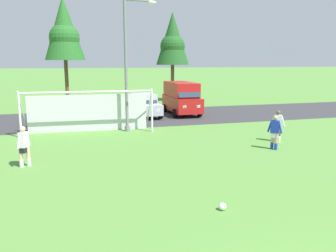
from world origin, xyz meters
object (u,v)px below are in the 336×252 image
Objects in this scene: player_striker_near at (24,147)px; player_defender_far at (278,126)px; soccer_goal at (89,110)px; parked_car_slot_far_left at (58,110)px; parked_car_slot_left at (107,108)px; parked_car_slot_center_left at (144,105)px; parked_car_slot_center at (181,97)px; soccer_ball at (222,206)px; player_midfield_center at (275,132)px; street_lamp at (129,64)px.

player_striker_near and player_defender_far have the same top height.
parked_car_slot_far_left is (-1.92, 3.93, -0.42)m from soccer_goal.
parked_car_slot_left is (-7.90, 8.92, 0.05)m from player_defender_far.
parked_car_slot_center is (3.11, 0.39, 0.47)m from parked_car_slot_center_left.
parked_car_slot_left is 0.88× the size of parked_car_slot_center.
soccer_ball is at bearing -94.11° from parked_car_slot_center_left.
soccer_ball is 0.05× the size of parked_car_slot_far_left.
parked_car_slot_far_left and parked_car_slot_center_left have the same top height.
player_midfield_center is 0.38× the size of parked_car_slot_far_left.
street_lamp is (-5.02, -5.52, 2.62)m from parked_car_slot_center.
soccer_ball is 0.13× the size of player_midfield_center.
parked_car_slot_left is at bearing 68.55° from soccer_goal.
player_striker_near reaches higher than soccer_ball.
parked_car_slot_center_left is at bearing 19.74° from parked_car_slot_left.
parked_car_slot_left is at bearing 102.75° from street_lamp.
parked_car_slot_left is (1.46, 3.72, -0.42)m from soccer_goal.
parked_car_slot_center_left reaches higher than soccer_ball.
parked_car_slot_left is 0.99× the size of parked_car_slot_center_left.
player_striker_near is at bearing 178.51° from player_midfield_center.
parked_car_slot_center_left is at bearing 109.46° from player_midfield_center.
player_striker_near is 0.21× the size of street_lamp.
parked_car_slot_far_left is 9.41m from parked_car_slot_center.
soccer_goal is 4.57× the size of player_midfield_center.
soccer_goal reaches higher than player_defender_far.
player_defender_far is at bearing -48.47° from parked_car_slot_left.
street_lamp is at bearing 133.66° from player_midfield_center.
street_lamp reaches higher than parked_car_slot_far_left.
street_lamp is at bearing -9.39° from soccer_goal.
player_defender_far is 14.51m from parked_car_slot_far_left.
player_defender_far is at bearing 52.31° from player_midfield_center.
soccer_ball is at bearing -132.09° from player_defender_far.
parked_car_slot_far_left is 6.26m from parked_car_slot_center_left.
street_lamp reaches higher than parked_car_slot_center.
parked_car_slot_center reaches higher than parked_car_slot_far_left.
parked_car_slot_far_left is 1.01× the size of parked_car_slot_center_left.
parked_car_slot_center reaches higher than parked_car_slot_left.
street_lamp is (2.39, -0.40, 2.67)m from soccer_goal.
street_lamp reaches higher than player_midfield_center.
player_striker_near is (-2.81, -6.29, -0.47)m from soccer_goal.
player_midfield_center is 12.36m from parked_car_slot_left.
parked_car_slot_center_left reaches higher than player_midfield_center.
player_striker_near and player_midfield_center have the same top height.
parked_car_slot_center is at bearing 13.29° from parked_car_slot_left.
player_defender_far is at bearing -39.01° from parked_car_slot_far_left.
street_lamp is at bearing -132.29° from parked_car_slot_center.
player_striker_near is 8.47m from street_lamp.
soccer_goal is at bearing 104.23° from soccer_ball.
street_lamp is (4.31, -4.33, 3.09)m from parked_car_slot_far_left.
player_defender_far is at bearing 47.91° from soccer_ball.
parked_car_slot_far_left is at bearing -172.73° from parked_car_slot_center.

